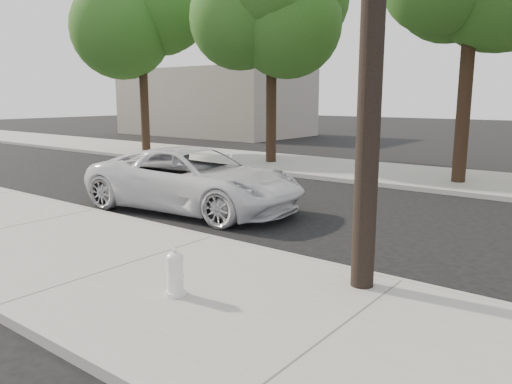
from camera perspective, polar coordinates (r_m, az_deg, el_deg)
ground at (r=11.80m, az=1.90°, el=-3.55°), size 120.00×120.00×0.00m
near_sidewalk at (r=8.81m, az=-14.88°, el=-8.48°), size 90.00×4.40×0.15m
far_sidewalk at (r=19.21m, az=16.91°, el=1.82°), size 90.00×5.00×0.15m
curb_near at (r=10.21m, az=-5.04°, el=-5.46°), size 90.00×0.12×0.16m
building_far at (r=39.61m, az=-4.74°, el=10.19°), size 14.00×8.00×5.00m
tree_a at (r=26.93m, az=-12.97°, el=18.27°), size 4.65×4.50×9.00m
tree_b at (r=21.61m, az=2.00°, el=19.41°), size 4.34×4.20×8.45m
police_cruiser at (r=13.09m, az=-7.05°, el=1.46°), size 6.13×3.32×1.63m
fire_hydrant at (r=7.26m, az=-9.24°, el=-9.26°), size 0.34×0.31×0.64m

